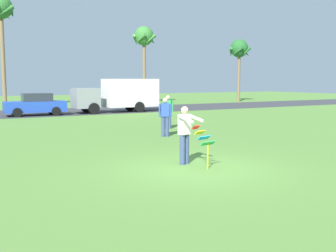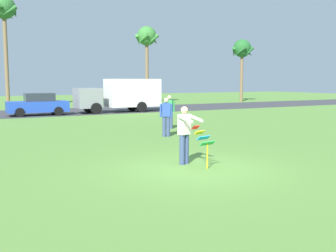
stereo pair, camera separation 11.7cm
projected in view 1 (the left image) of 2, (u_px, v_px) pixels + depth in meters
ground_plane at (195, 168)px, 11.41m from camera, size 120.00×120.00×0.00m
road_strip at (35, 113)px, 30.88m from camera, size 120.00×8.00×0.01m
person_kite_flyer at (185, 133)px, 11.86m from camera, size 0.67×0.75×1.73m
kite_held at (204, 140)px, 11.37m from camera, size 0.53×0.69×1.20m
parked_car_blue at (36, 105)px, 28.52m from camera, size 4.26×1.96×1.60m
parked_truck_grey_van at (121, 94)px, 31.65m from camera, size 6.72×2.18×2.62m
palm_tree_right_near at (1, 13)px, 36.59m from camera, size 2.58×2.71×10.20m
palm_tree_centre_far at (144, 39)px, 43.68m from camera, size 2.58×2.71×8.39m
palm_tree_far_left at (239, 51)px, 47.19m from camera, size 2.58×2.71×7.32m
person_walker_near at (165, 116)px, 17.76m from camera, size 0.52×0.35×1.73m
person_walker_far at (168, 111)px, 20.75m from camera, size 0.43×0.43×1.73m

